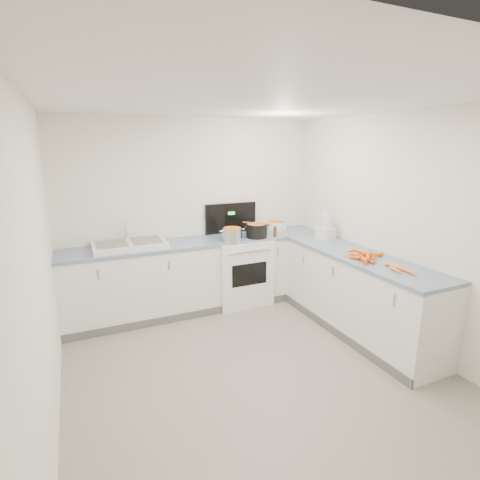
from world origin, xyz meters
name	(u,v)px	position (x,y,z in m)	size (l,w,h in m)	color
floor	(258,373)	(0.00, 0.00, 0.00)	(3.50, 4.00, 0.00)	gray
ceiling	(262,100)	(0.00, 0.00, 2.50)	(3.50, 4.00, 0.00)	white
wall_back	(193,213)	(0.00, 2.00, 1.25)	(3.50, 2.50, 0.00)	white
wall_front	(480,366)	(0.00, -2.00, 1.25)	(3.50, 2.50, 0.00)	white
wall_left	(39,276)	(-1.75, 0.00, 1.25)	(4.00, 2.50, 0.00)	white
wall_right	(405,231)	(1.75, 0.00, 1.25)	(4.00, 2.50, 0.00)	white
counter_back	(201,274)	(0.00, 1.70, 0.47)	(3.50, 0.62, 0.94)	white
counter_right	(358,294)	(1.45, 0.30, 0.47)	(0.62, 2.20, 0.94)	white
stove	(239,269)	(0.55, 1.69, 0.47)	(0.76, 0.65, 1.36)	white
sink	(130,245)	(-0.90, 1.70, 0.98)	(0.86, 0.52, 0.31)	white
steel_pot	(232,235)	(0.37, 1.51, 1.01)	(0.26, 0.26, 0.19)	silver
black_pot	(257,231)	(0.75, 1.54, 1.02)	(0.28, 0.28, 0.20)	black
wooden_spoon	(257,223)	(0.75, 1.54, 1.13)	(0.02, 0.02, 0.41)	#AD7A47
mixing_bowl	(276,226)	(1.20, 1.82, 1.00)	(0.28, 0.28, 0.13)	white
extract_bottle	(275,232)	(0.99, 1.48, 1.00)	(0.05, 0.05, 0.12)	#593319
spice_jar	(284,232)	(1.15, 1.49, 0.99)	(0.06, 0.06, 0.10)	#E5B266
food_processor	(326,228)	(1.55, 1.09, 1.09)	(0.20, 0.23, 0.36)	white
carrot_pile	(364,256)	(1.36, 0.17, 0.98)	(0.48, 0.42, 0.09)	orange
peeled_carrots	(402,270)	(1.41, -0.32, 0.96)	(0.18, 0.42, 0.04)	orange
peelings	(112,244)	(-1.10, 1.67, 1.02)	(0.24, 0.26, 0.01)	tan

